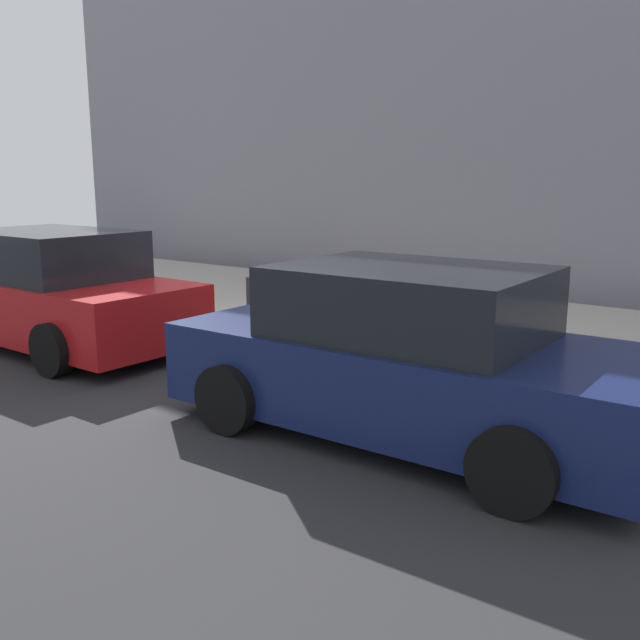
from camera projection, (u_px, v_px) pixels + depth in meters
name	position (u px, v px, depth m)	size (l,w,h in m)	color
ground_plane	(273.00, 344.00, 9.72)	(40.00, 40.00, 0.00)	#28282B
sidewalk_curb	(371.00, 312.00, 11.65)	(18.00, 5.00, 0.14)	#ADA89E
building_facade_sidewalk_side	(500.00, 6.00, 14.10)	(24.00, 3.00, 11.40)	gray
suitcase_black_0	(514.00, 331.00, 8.18)	(0.41, 0.26, 0.81)	black
suitcase_navy_1	(471.00, 329.00, 8.55)	(0.48, 0.22, 0.94)	navy
suitcase_teal_2	(431.00, 319.00, 8.89)	(0.46, 0.24, 1.07)	#0F606B
suitcase_red_3	(396.00, 320.00, 9.30)	(0.44, 0.23, 0.82)	red
suitcase_olive_4	(358.00, 318.00, 9.55)	(0.45, 0.26, 0.56)	#59601E
suitcase_silver_5	(324.00, 313.00, 9.90)	(0.49, 0.20, 0.79)	#9EA0A8
fire_hydrant	(282.00, 294.00, 10.38)	(0.39, 0.21, 0.83)	red
bollard_post	(252.00, 299.00, 10.57)	(0.16, 0.16, 0.67)	#333338
parked_car_navy_0	(408.00, 357.00, 6.18)	(4.35, 2.16, 1.53)	#141E4C
parked_car_red_1	(52.00, 292.00, 9.52)	(4.49, 2.05, 1.58)	#AD1619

